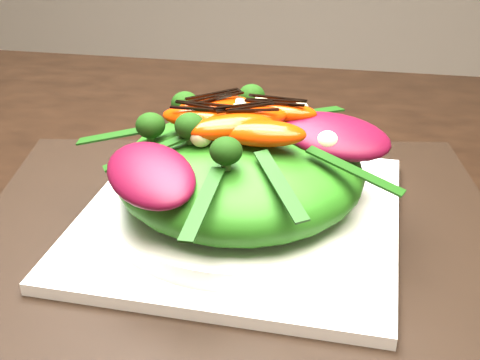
% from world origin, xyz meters
% --- Properties ---
extents(placemat, '(0.51, 0.42, 0.00)m').
position_xyz_m(placemat, '(0.25, -0.01, 0.75)').
color(placemat, black).
rests_on(placemat, dining_table).
extents(plate_base, '(0.28, 0.28, 0.01)m').
position_xyz_m(plate_base, '(0.25, -0.01, 0.76)').
color(plate_base, white).
rests_on(plate_base, placemat).
extents(salad_bowl, '(0.28, 0.28, 0.02)m').
position_xyz_m(salad_bowl, '(0.25, -0.01, 0.77)').
color(salad_bowl, white).
rests_on(salad_bowl, plate_base).
extents(lettuce_mound, '(0.27, 0.27, 0.07)m').
position_xyz_m(lettuce_mound, '(0.25, -0.01, 0.80)').
color(lettuce_mound, '#2C7315').
rests_on(lettuce_mound, salad_bowl).
extents(radicchio_leaf, '(0.10, 0.07, 0.02)m').
position_xyz_m(radicchio_leaf, '(0.33, 0.00, 0.84)').
color(radicchio_leaf, '#4A071A').
rests_on(radicchio_leaf, lettuce_mound).
extents(orange_segment, '(0.08, 0.06, 0.02)m').
position_xyz_m(orange_segment, '(0.24, 0.02, 0.85)').
color(orange_segment, red).
rests_on(orange_segment, lettuce_mound).
extents(broccoli_floret, '(0.04, 0.04, 0.03)m').
position_xyz_m(broccoli_floret, '(0.20, 0.02, 0.85)').
color(broccoli_floret, black).
rests_on(broccoli_floret, lettuce_mound).
extents(macadamia_nut, '(0.02, 0.02, 0.02)m').
position_xyz_m(macadamia_nut, '(0.28, -0.06, 0.84)').
color(macadamia_nut, '#F5F1AC').
rests_on(macadamia_nut, lettuce_mound).
extents(balsamic_drizzle, '(0.04, 0.02, 0.00)m').
position_xyz_m(balsamic_drizzle, '(0.24, 0.02, 0.86)').
color(balsamic_drizzle, black).
rests_on(balsamic_drizzle, orange_segment).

